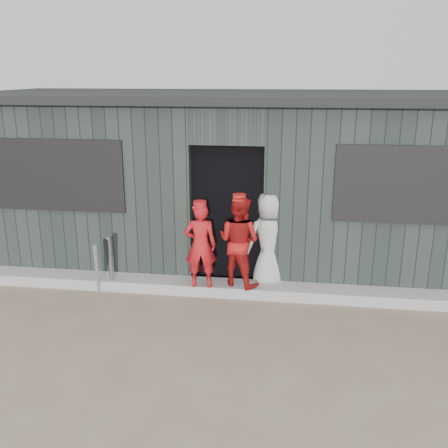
# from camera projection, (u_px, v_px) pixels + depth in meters

# --- Properties ---
(ground) EXTENTS (80.00, 80.00, 0.00)m
(ground) POSITION_uv_depth(u_px,v_px,m) (200.00, 367.00, 5.14)
(ground) COLOR #6F5C4C
(ground) RESTS_ON ground
(curb) EXTENTS (8.00, 0.36, 0.15)m
(curb) POSITION_uv_depth(u_px,v_px,m) (224.00, 288.00, 6.84)
(curb) COLOR gray
(curb) RESTS_ON ground
(bat_left) EXTENTS (0.14, 0.22, 0.74)m
(bat_left) POSITION_uv_depth(u_px,v_px,m) (97.00, 268.00, 6.74)
(bat_left) COLOR #9B9CA4
(bat_left) RESTS_ON ground
(bat_mid) EXTENTS (0.11, 0.20, 0.82)m
(bat_mid) POSITION_uv_depth(u_px,v_px,m) (110.00, 263.00, 6.82)
(bat_mid) COLOR gray
(bat_mid) RESTS_ON ground
(bat_right) EXTENTS (0.09, 0.27, 0.78)m
(bat_right) POSITION_uv_depth(u_px,v_px,m) (109.00, 264.00, 6.84)
(bat_right) COLOR black
(bat_right) RESTS_ON ground
(player_red_left) EXTENTS (0.45, 0.33, 1.16)m
(player_red_left) POSITION_uv_depth(u_px,v_px,m) (200.00, 245.00, 6.56)
(player_red_left) COLOR #A81419
(player_red_left) RESTS_ON curb
(player_red_right) EXTENTS (0.74, 0.67, 1.23)m
(player_red_right) POSITION_uv_depth(u_px,v_px,m) (239.00, 241.00, 6.62)
(player_red_right) COLOR #9E1413
(player_red_right) RESTS_ON curb
(player_grey_back) EXTENTS (0.80, 0.70, 1.38)m
(player_grey_back) POSITION_uv_depth(u_px,v_px,m) (270.00, 241.00, 6.86)
(player_grey_back) COLOR #A5A5A5
(player_grey_back) RESTS_ON ground
(dugout) EXTENTS (8.30, 3.30, 2.62)m
(dugout) POSITION_uv_depth(u_px,v_px,m) (238.00, 177.00, 8.09)
(dugout) COLOR black
(dugout) RESTS_ON ground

